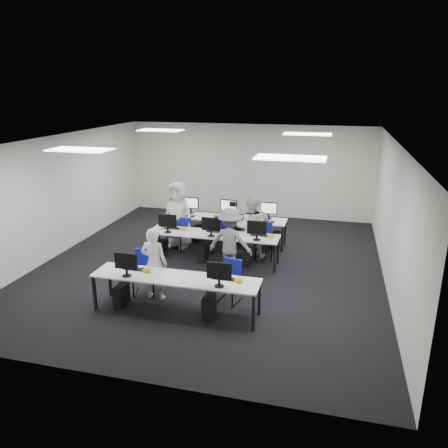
% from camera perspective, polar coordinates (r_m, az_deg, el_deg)
% --- Properties ---
extents(room, '(9.00, 9.02, 3.00)m').
position_cam_1_polar(room, '(10.17, -1.76, 2.48)').
color(room, black).
rests_on(room, ground).
extents(ceiling_panels, '(5.20, 4.60, 0.02)m').
position_cam_1_polar(ceiling_panels, '(9.88, -1.84, 10.82)').
color(ceiling_panels, white).
rests_on(ceiling_panels, room).
extents(desk_front, '(3.20, 0.70, 0.73)m').
position_cam_1_polar(desk_front, '(8.30, -6.36, -7.21)').
color(desk_front, silver).
rests_on(desk_front, ground).
extents(desk_mid, '(3.20, 0.70, 0.73)m').
position_cam_1_polar(desk_mid, '(10.59, -1.42, -1.53)').
color(desk_mid, silver).
rests_on(desk_mid, ground).
extents(desk_back, '(3.20, 0.70, 0.73)m').
position_cam_1_polar(desk_back, '(11.88, 0.42, 0.61)').
color(desk_back, silver).
rests_on(desk_back, ground).
extents(equipment_front, '(2.51, 0.41, 1.19)m').
position_cam_1_polar(equipment_front, '(8.49, -7.55, -9.08)').
color(equipment_front, '#0D1EB2').
rests_on(equipment_front, desk_front).
extents(equipment_mid, '(2.91, 0.41, 1.19)m').
position_cam_1_polar(equipment_mid, '(10.73, -2.42, -3.11)').
color(equipment_mid, white).
rests_on(equipment_mid, desk_mid).
extents(equipment_back, '(2.91, 0.41, 1.19)m').
position_cam_1_polar(equipment_back, '(11.95, 1.33, -0.92)').
color(equipment_back, white).
rests_on(equipment_back, desk_back).
extents(chair_0, '(0.56, 0.59, 0.92)m').
position_cam_1_polar(chair_0, '(9.30, -10.23, -7.21)').
color(chair_0, navy).
rests_on(chair_0, ground).
extents(chair_1, '(0.52, 0.54, 0.86)m').
position_cam_1_polar(chair_1, '(8.82, 0.62, -8.47)').
color(chair_1, navy).
rests_on(chair_1, ground).
extents(chair_2, '(0.48, 0.51, 0.83)m').
position_cam_1_polar(chair_2, '(11.60, -6.40, -2.10)').
color(chair_2, navy).
rests_on(chair_2, ground).
extents(chair_3, '(0.47, 0.51, 0.92)m').
position_cam_1_polar(chair_3, '(11.31, -0.29, -2.36)').
color(chair_3, navy).
rests_on(chair_3, ground).
extents(chair_4, '(0.51, 0.54, 0.89)m').
position_cam_1_polar(chair_4, '(11.00, 5.18, -3.08)').
color(chair_4, navy).
rests_on(chair_4, ground).
extents(chair_5, '(0.43, 0.47, 0.88)m').
position_cam_1_polar(chair_5, '(11.75, -4.92, -1.72)').
color(chair_5, navy).
rests_on(chair_5, ground).
extents(chair_6, '(0.51, 0.54, 0.88)m').
position_cam_1_polar(chair_6, '(11.57, -0.92, -1.97)').
color(chair_6, navy).
rests_on(chair_6, ground).
extents(chair_7, '(0.50, 0.53, 0.86)m').
position_cam_1_polar(chair_7, '(11.36, 5.19, -2.45)').
color(chair_7, navy).
rests_on(chair_7, ground).
extents(handbag, '(0.42, 0.32, 0.31)m').
position_cam_1_polar(handbag, '(11.06, -7.73, 0.26)').
color(handbag, '#A48855').
rests_on(handbag, desk_mid).
extents(student_0, '(0.56, 0.38, 1.51)m').
position_cam_1_polar(student_0, '(8.88, -9.10, -5.13)').
color(student_0, silver).
rests_on(student_0, ground).
extents(student_1, '(0.88, 0.75, 1.59)m').
position_cam_1_polar(student_1, '(10.88, 3.51, -0.39)').
color(student_1, silver).
rests_on(student_1, ground).
extents(student_2, '(0.98, 0.75, 1.78)m').
position_cam_1_polar(student_2, '(11.59, -5.99, 1.17)').
color(student_2, silver).
rests_on(student_2, ground).
extents(student_3, '(0.90, 0.45, 1.48)m').
position_cam_1_polar(student_3, '(11.13, 4.03, -0.29)').
color(student_3, silver).
rests_on(student_3, ground).
extents(photographer, '(1.06, 0.66, 1.57)m').
position_cam_1_polar(photographer, '(9.87, 0.82, -2.34)').
color(photographer, slate).
rests_on(photographer, ground).
extents(dslr_camera, '(0.15, 0.19, 0.10)m').
position_cam_1_polar(dslr_camera, '(9.78, 1.17, 2.61)').
color(dslr_camera, black).
rests_on(dslr_camera, photographer).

